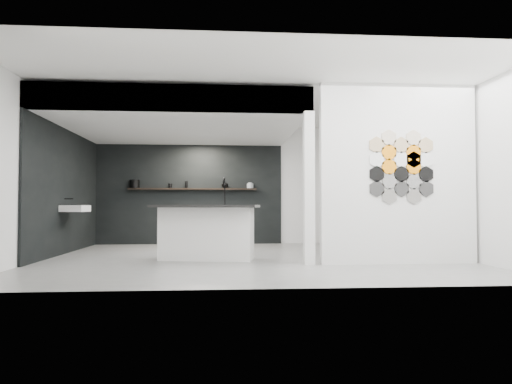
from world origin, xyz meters
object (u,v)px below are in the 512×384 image
object	(u,v)px
glass_bowl	(250,186)
utensil_cup	(170,186)
stockpot	(135,184)
bottle_dark	(186,185)
glass_vase	(250,185)
wall_basin	(75,209)
kettle	(225,185)
kitchen_island	(207,232)
partition_panel	(398,174)

from	to	relation	value
glass_bowl	utensil_cup	size ratio (longest dim) A/B	1.45
stockpot	glass_bowl	bearing A→B (deg)	0.00
bottle_dark	utensil_cup	xyz separation A→B (m)	(-0.38, 0.00, -0.03)
glass_vase	glass_bowl	bearing A→B (deg)	0.00
wall_basin	utensil_cup	world-z (taller)	utensil_cup
kettle	utensil_cup	world-z (taller)	kettle
kitchen_island	stockpot	distance (m)	3.72
partition_panel	utensil_cup	bearing A→B (deg)	135.64
kettle	glass_bowl	world-z (taller)	kettle
partition_panel	glass_vase	xyz separation A→B (m)	(-2.08, 3.87, -0.01)
glass_vase	stockpot	bearing A→B (deg)	180.00
wall_basin	kettle	xyz separation A→B (m)	(2.79, 2.07, 0.54)
bottle_dark	utensil_cup	world-z (taller)	bottle_dark
glass_bowl	bottle_dark	size ratio (longest dim) A/B	0.96
utensil_cup	kitchen_island	bearing A→B (deg)	-72.84
partition_panel	stockpot	world-z (taller)	partition_panel
wall_basin	bottle_dark	distance (m)	2.85
glass_vase	partition_panel	bearing A→B (deg)	-61.77
wall_basin	glass_bowl	distance (m)	4.00
glass_vase	utensil_cup	size ratio (longest dim) A/B	1.25
kitchen_island	bottle_dark	distance (m)	3.31
wall_basin	bottle_dark	size ratio (longest dim) A/B	3.76
glass_vase	bottle_dark	world-z (taller)	bottle_dark
kitchen_island	bottle_dark	world-z (taller)	bottle_dark
partition_panel	kettle	bearing A→B (deg)	124.65
kitchen_island	glass_bowl	size ratio (longest dim) A/B	11.95
partition_panel	kettle	size ratio (longest dim) A/B	17.40
glass_vase	utensil_cup	bearing A→B (deg)	180.00
partition_panel	kitchen_island	size ratio (longest dim) A/B	1.52
partition_panel	utensil_cup	size ratio (longest dim) A/B	26.45
glass_bowl	bottle_dark	distance (m)	1.50
glass_vase	bottle_dark	bearing A→B (deg)	180.00
kitchen_island	utensil_cup	xyz separation A→B (m)	(-0.96, 3.12, 0.90)
glass_vase	bottle_dark	distance (m)	1.50
wall_basin	utensil_cup	bearing A→B (deg)	53.79
stockpot	utensil_cup	world-z (taller)	stockpot
utensil_cup	glass_bowl	bearing A→B (deg)	0.00
wall_basin	glass_vase	world-z (taller)	glass_vase
stockpot	glass_vase	bearing A→B (deg)	0.00
partition_panel	glass_bowl	world-z (taller)	partition_panel
partition_panel	kitchen_island	xyz separation A→B (m)	(-2.99, 0.74, -0.93)
kitchen_island	bottle_dark	size ratio (longest dim) A/B	11.52
glass_bowl	partition_panel	bearing A→B (deg)	-61.77
stockpot	kettle	world-z (taller)	stockpot
kitchen_island	kettle	distance (m)	3.27
kitchen_island	bottle_dark	bearing A→B (deg)	111.47
kitchen_island	kettle	xyz separation A→B (m)	(0.32, 3.12, 0.92)
kettle	bottle_dark	distance (m)	0.90
stockpot	utensil_cup	distance (m)	0.82
bottle_dark	glass_bowl	bearing A→B (deg)	0.00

